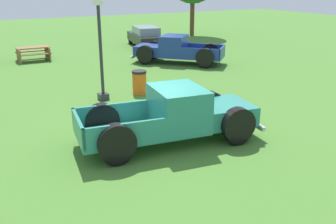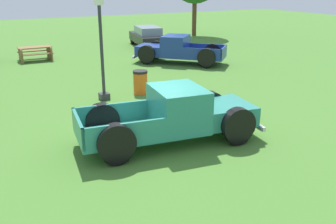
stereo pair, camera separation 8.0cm
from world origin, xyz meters
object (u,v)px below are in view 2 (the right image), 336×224
pickup_truck_foreground (180,116)px  pickup_truck_behind_left (174,50)px  lamp_post_near (101,46)px  picnic_table (35,52)px  trash_can (140,82)px  sedan_distant_b (148,36)px

pickup_truck_foreground → pickup_truck_behind_left: pickup_truck_foreground is taller
lamp_post_near → picnic_table: lamp_post_near is taller
lamp_post_near → trash_can: lamp_post_near is taller
sedan_distant_b → lamp_post_near: 12.49m
lamp_post_near → picnic_table: (-0.95, 9.17, -1.58)m
pickup_truck_behind_left → trash_can: 6.27m
trash_can → lamp_post_near: bearing=-176.7°
picnic_table → trash_can: trash_can is taller
pickup_truck_foreground → sedan_distant_b: size_ratio=1.20×
pickup_truck_behind_left → pickup_truck_foreground: bearing=-118.2°
pickup_truck_behind_left → sedan_distant_b: size_ratio=1.08×
trash_can → pickup_truck_foreground: bearing=-101.1°
pickup_truck_foreground → sedan_distant_b: (6.16, 15.21, -0.02)m
lamp_post_near → trash_can: bearing=3.3°
pickup_truck_behind_left → lamp_post_near: 7.59m
pickup_truck_behind_left → sedan_distant_b: pickup_truck_behind_left is taller
lamp_post_near → picnic_table: size_ratio=2.18×
sedan_distant_b → trash_can: bearing=-116.7°
lamp_post_near → pickup_truck_behind_left: bearing=39.7°
pickup_truck_foreground → picnic_table: size_ratio=2.93×
sedan_distant_b → lamp_post_near: bearing=-123.1°
picnic_table → trash_can: bearing=-74.4°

